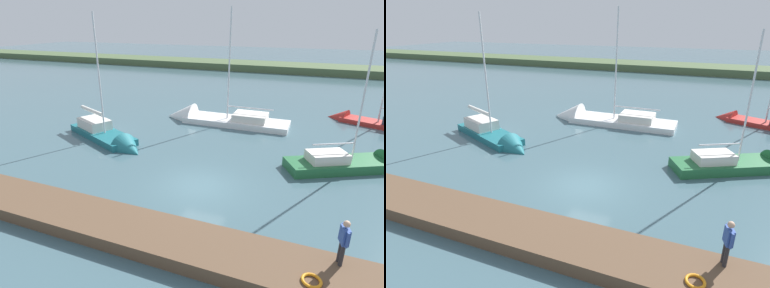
# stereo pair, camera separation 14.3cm
# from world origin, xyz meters

# --- Properties ---
(ground_plane) EXTENTS (200.00, 200.00, 0.00)m
(ground_plane) POSITION_xyz_m (0.00, 0.00, 0.00)
(ground_plane) COLOR #42606B
(far_shoreline) EXTENTS (180.00, 8.00, 2.40)m
(far_shoreline) POSITION_xyz_m (0.00, -45.62, 0.00)
(far_shoreline) COLOR #4C603D
(far_shoreline) RESTS_ON ground_plane
(dock_pier) EXTENTS (27.86, 2.53, 0.58)m
(dock_pier) POSITION_xyz_m (0.00, 5.01, 0.29)
(dock_pier) COLOR brown
(dock_pier) RESTS_ON ground_plane
(life_ring_buoy) EXTENTS (0.66, 0.66, 0.10)m
(life_ring_buoy) POSITION_xyz_m (-5.96, 5.51, 0.63)
(life_ring_buoy) COLOR orange
(life_ring_buoy) RESTS_ON dock_pier
(sailboat_outer_mooring) EXTENTS (8.26, 5.30, 9.97)m
(sailboat_outer_mooring) POSITION_xyz_m (8.61, -4.02, 0.16)
(sailboat_outer_mooring) COLOR #1E6B75
(sailboat_outer_mooring) RESTS_ON ground_plane
(sailboat_far_right) EXTENTS (7.71, 5.42, 8.85)m
(sailboat_far_right) POSITION_xyz_m (-8.10, -5.71, 0.21)
(sailboat_far_right) COLOR #236638
(sailboat_far_right) RESTS_ON ground_plane
(sailboat_behind_pier) EXTENTS (8.43, 4.84, 10.50)m
(sailboat_behind_pier) POSITION_xyz_m (-9.86, -15.71, 0.16)
(sailboat_behind_pier) COLOR #B22823
(sailboat_behind_pier) RESTS_ON ground_plane
(sailboat_mid_channel) EXTENTS (10.86, 2.77, 10.71)m
(sailboat_mid_channel) POSITION_xyz_m (3.20, -11.53, 0.17)
(sailboat_mid_channel) COLOR white
(sailboat_mid_channel) RESTS_ON ground_plane
(person_on_dock) EXTENTS (0.33, 0.63, 1.71)m
(person_on_dock) POSITION_xyz_m (-6.79, 4.27, 1.57)
(person_on_dock) COLOR #28282D
(person_on_dock) RESTS_ON dock_pier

